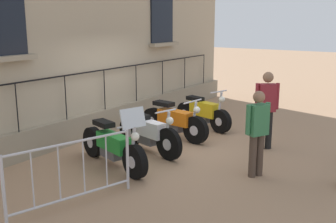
{
  "coord_description": "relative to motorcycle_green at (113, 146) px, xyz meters",
  "views": [
    {
      "loc": [
        5.04,
        -7.44,
        2.84
      ],
      "look_at": [
        0.05,
        0.0,
        0.8
      ],
      "focal_mm": 43.71,
      "sensor_mm": 36.0,
      "label": 1
    }
  ],
  "objects": [
    {
      "name": "ground_plane",
      "position": [
        0.06,
        1.74,
        -0.42
      ],
      "size": [
        60.0,
        60.0,
        0.0
      ],
      "primitive_type": "plane",
      "color": "#9E7A5B"
    },
    {
      "name": "motorcycle_green",
      "position": [
        0.0,
        0.0,
        0.0
      ],
      "size": [
        2.13,
        0.89,
        1.3
      ],
      "color": "black",
      "rests_on": "ground_plane"
    },
    {
      "name": "motorcycle_white",
      "position": [
        0.06,
        1.09,
        0.01
      ],
      "size": [
        1.95,
        0.7,
        1.03
      ],
      "color": "black",
      "rests_on": "ground_plane"
    },
    {
      "name": "motorcycle_orange",
      "position": [
        -0.09,
        2.3,
        0.0
      ],
      "size": [
        2.0,
        0.67,
        1.01
      ],
      "color": "black",
      "rests_on": "ground_plane"
    },
    {
      "name": "motorcycle_yellow",
      "position": [
        0.03,
        3.53,
        -0.01
      ],
      "size": [
        1.85,
        0.77,
        1.07
      ],
      "color": "black",
      "rests_on": "ground_plane"
    },
    {
      "name": "crowd_barrier",
      "position": [
        0.62,
        -1.65,
        0.15
      ],
      "size": [
        0.63,
        2.02,
        1.05
      ],
      "color": "#B7B7BF",
      "rests_on": "ground_plane"
    },
    {
      "name": "pedestrian_standing",
      "position": [
        2.03,
        2.76,
        0.56
      ],
      "size": [
        0.44,
        0.39,
        1.72
      ],
      "color": "black",
      "rests_on": "ground_plane"
    },
    {
      "name": "pedestrian_walking",
      "position": [
        2.49,
        1.1,
        0.48
      ],
      "size": [
        0.36,
        0.48,
        1.6
      ],
      "color": "#47382D",
      "rests_on": "ground_plane"
    }
  ]
}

